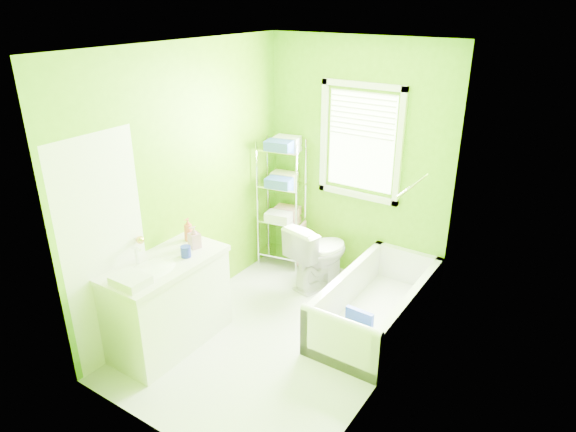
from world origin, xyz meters
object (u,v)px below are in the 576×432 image
Objects in this scene: wire_shelf_unit at (283,190)px; bathtub at (375,312)px; vanity at (167,300)px; toilet at (319,253)px.

bathtub is at bearing -22.27° from wire_shelf_unit.
vanity is 0.74× the size of wire_shelf_unit.
wire_shelf_unit is (-0.59, 0.19, 0.55)m from toilet.
vanity reaches higher than bathtub.
toilet is 0.83m from wire_shelf_unit.
wire_shelf_unit is at bearing 157.73° from bathtub.
toilet reaches higher than bathtub.
bathtub is 0.97m from toilet.
wire_shelf_unit reaches higher than vanity.
vanity is (-0.60, -1.65, 0.07)m from toilet.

